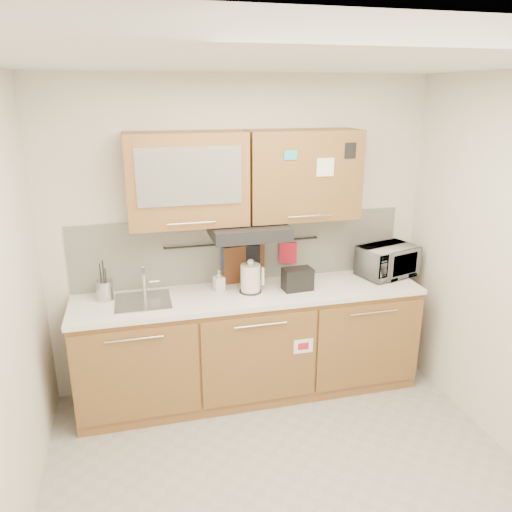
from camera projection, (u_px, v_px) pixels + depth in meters
floor at (294, 492)px, 3.21m from camera, size 3.20×3.20×0.00m
ceiling at (307, 60)px, 2.41m from camera, size 3.20×3.20×0.00m
wall_back at (242, 237)px, 4.19m from camera, size 3.20×0.00×3.20m
base_cabinet at (251, 349)px, 4.19m from camera, size 2.80×0.64×0.88m
countertop at (251, 294)px, 4.03m from camera, size 2.82×0.62×0.04m
backsplash at (242, 248)px, 4.21m from camera, size 2.80×0.02×0.56m
upper_cabinets at (246, 177)px, 3.86m from camera, size 1.82×0.37×0.70m
range_hood at (249, 230)px, 3.92m from camera, size 0.60×0.46×0.10m
sink at (143, 301)px, 3.84m from camera, size 0.42×0.40×0.26m
utensil_rail at (243, 243)px, 4.16m from camera, size 1.30×0.02×0.02m
utensil_crock at (105, 290)px, 3.85m from camera, size 0.13×0.13×0.32m
kettle at (251, 279)px, 4.00m from camera, size 0.20×0.18×0.28m
toaster at (297, 279)px, 4.05m from camera, size 0.25×0.16×0.18m
microwave at (387, 261)px, 4.35m from camera, size 0.56×0.45×0.27m
soap_bottle at (219, 280)px, 4.03m from camera, size 0.09×0.10×0.18m
cutting_board at (244, 271)px, 4.22m from camera, size 0.36×0.08×0.45m
oven_mitt at (228, 258)px, 4.15m from camera, size 0.11×0.04×0.19m
dark_pouch at (251, 258)px, 4.20m from camera, size 0.15×0.07×0.23m
pot_holder at (288, 253)px, 4.27m from camera, size 0.15×0.07×0.18m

